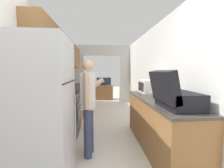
{
  "coord_description": "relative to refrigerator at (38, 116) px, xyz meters",
  "views": [
    {
      "loc": [
        -0.15,
        -1.2,
        1.41
      ],
      "look_at": [
        0.17,
        2.38,
        1.09
      ],
      "focal_mm": 24.0,
      "sensor_mm": 36.0,
      "label": 1
    }
  ],
  "objects": [
    {
      "name": "knife",
      "position": [
        -0.04,
        2.25,
        0.03
      ],
      "size": [
        0.07,
        0.34,
        0.02
      ],
      "rotation": [
        0.0,
        0.0,
        0.15
      ],
      "color": "#B7B7BC",
      "rests_on": "counter_left"
    },
    {
      "name": "person",
      "position": [
        0.53,
        0.68,
        -0.05
      ],
      "size": [
        0.51,
        0.4,
        1.58
      ],
      "rotation": [
        0.0,
        0.0,
        1.46
      ],
      "color": "#384266",
      "rests_on": "ground_plane"
    },
    {
      "name": "book_stack",
      "position": [
        1.82,
        0.88,
        0.07
      ],
      "size": [
        0.25,
        0.33,
        0.1
      ],
      "color": "#33894C",
      "rests_on": "counter_right"
    },
    {
      "name": "wall_right",
      "position": [
        2.1,
        1.49,
        0.36
      ],
      "size": [
        0.06,
        7.68,
        2.5
      ],
      "color": "silver",
      "rests_on": "ground_plane"
    },
    {
      "name": "tv_cabinet",
      "position": [
        0.96,
        5.56,
        -0.54
      ],
      "size": [
        0.86,
        0.42,
        0.7
      ],
      "color": "brown",
      "rests_on": "ground_plane"
    },
    {
      "name": "counter_right",
      "position": [
        1.77,
        0.79,
        -0.43
      ],
      "size": [
        0.62,
        2.14,
        0.91
      ],
      "color": "brown",
      "rests_on": "ground_plane"
    },
    {
      "name": "television",
      "position": [
        0.96,
        5.51,
        -0.0
      ],
      "size": [
        0.68,
        0.16,
        0.37
      ],
      "color": "black",
      "rests_on": "tv_cabinet"
    },
    {
      "name": "range_oven",
      "position": [
        -0.06,
        1.62,
        -0.43
      ],
      "size": [
        0.66,
        0.73,
        1.05
      ],
      "color": "black",
      "rests_on": "ground_plane"
    },
    {
      "name": "wall_far_with_doorway",
      "position": [
        0.85,
        4.77,
        0.54
      ],
      "size": [
        2.84,
        0.06,
        2.5
      ],
      "color": "silver",
      "rests_on": "ground_plane"
    },
    {
      "name": "wall_left",
      "position": [
        -0.31,
        1.92,
        0.65
      ],
      "size": [
        0.38,
        7.68,
        2.5
      ],
      "color": "silver",
      "rests_on": "ground_plane"
    },
    {
      "name": "counter_left",
      "position": [
        -0.07,
        2.61,
        -0.43
      ],
      "size": [
        0.62,
        4.12,
        0.91
      ],
      "color": "brown",
      "rests_on": "ground_plane"
    },
    {
      "name": "suitcase",
      "position": [
        1.7,
        0.15,
        0.19
      ],
      "size": [
        0.53,
        0.65,
        0.51
      ],
      "color": "black",
      "rests_on": "counter_right"
    },
    {
      "name": "refrigerator",
      "position": [
        0.0,
        0.0,
        0.0
      ],
      "size": [
        0.77,
        0.75,
        1.78
      ],
      "color": "#B7B7BC",
      "rests_on": "ground_plane"
    },
    {
      "name": "microwave",
      "position": [
        1.85,
        1.55,
        0.16
      ],
      "size": [
        0.4,
        0.49,
        0.29
      ],
      "color": "white",
      "rests_on": "counter_right"
    }
  ]
}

